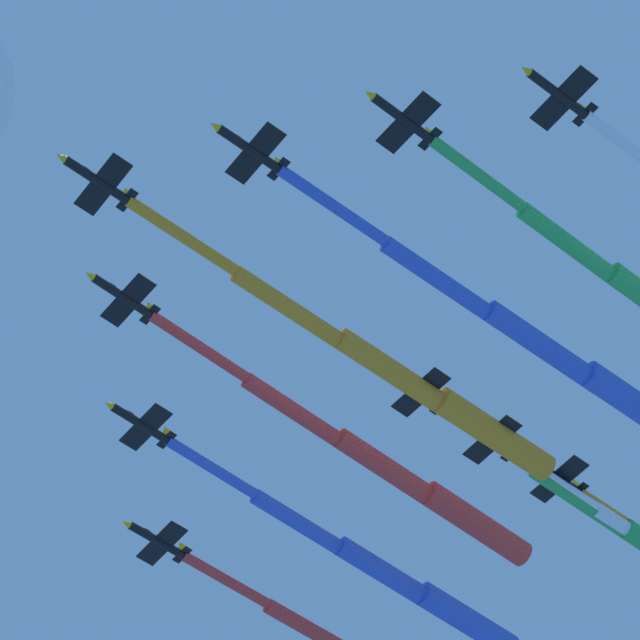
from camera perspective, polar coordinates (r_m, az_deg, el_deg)
The scene contains 4 objects.
jet_lead at distance 183.18m, azimuth 3.12°, elevation -2.17°, with size 64.65×38.86×3.82m.
jet_port_inner at distance 184.95m, azimuth 8.73°, elevation -1.14°, with size 65.63×39.95×3.89m.
jet_starboard_inner at distance 196.31m, azimuth 2.80°, elevation -5.79°, with size 63.64×36.65×3.87m.
jet_starboard_mid at distance 204.79m, azimuth 2.66°, elevation -9.66°, with size 60.54×35.62×3.93m.
Camera 1 is at (86.79, 37.69, 1.42)m, focal length 84.17 mm.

